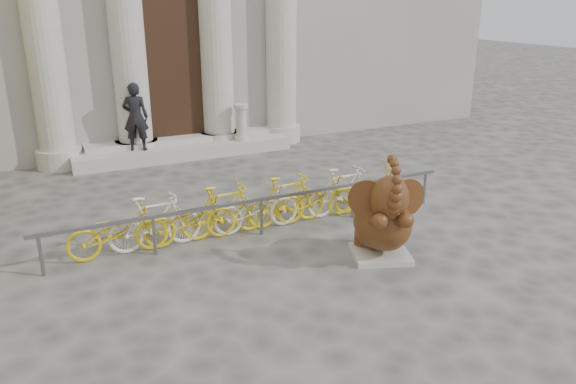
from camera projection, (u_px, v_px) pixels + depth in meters
name	position (u px, v px, depth m)	size (l,w,h in m)	color
ground	(374.00, 322.00, 7.72)	(80.00, 80.00, 0.00)	#474442
entrance_steps	(184.00, 150.00, 15.64)	(6.00, 1.20, 0.36)	#A8A59E
elephant_statue	(383.00, 220.00, 9.39)	(1.28, 1.51, 1.90)	#A8A59E
bike_rack	(256.00, 205.00, 10.60)	(8.00, 0.53, 1.00)	slate
pedestrian	(135.00, 117.00, 14.64)	(0.65, 0.43, 1.79)	black
balustrade_post	(241.00, 124.00, 15.84)	(0.41, 0.41, 1.02)	#A8A59E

